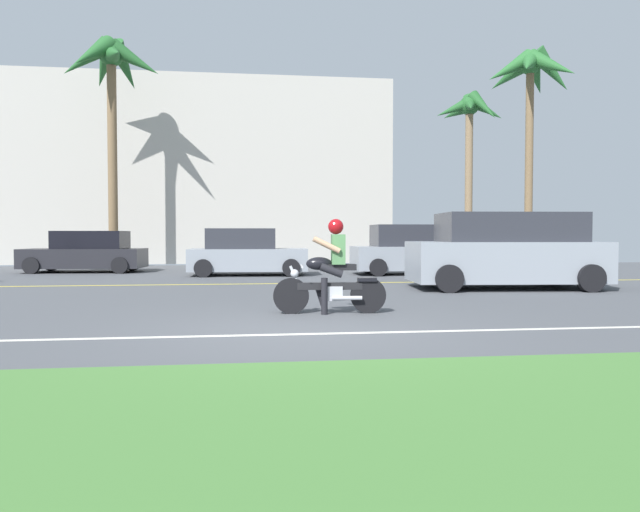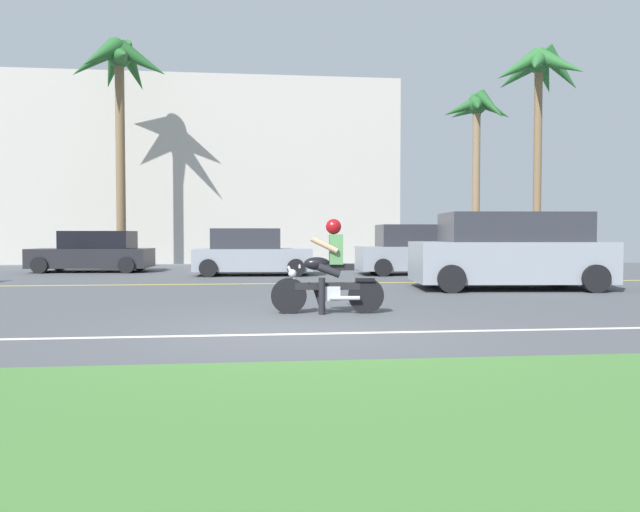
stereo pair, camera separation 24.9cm
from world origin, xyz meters
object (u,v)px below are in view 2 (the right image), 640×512
at_px(parked_car_0, 94,253).
at_px(palm_tree_2, 539,78).
at_px(suv_nearby, 510,252).
at_px(parked_car_1, 252,253).
at_px(motorcyclist, 329,274).
at_px(parked_car_2, 423,251).
at_px(palm_tree_0, 118,74).
at_px(palm_tree_1, 477,121).

bearing_deg(parked_car_0, palm_tree_2, 6.82).
bearing_deg(suv_nearby, parked_car_1, 138.21).
bearing_deg(motorcyclist, parked_car_1, 97.90).
distance_m(parked_car_1, palm_tree_2, 14.45).
bearing_deg(palm_tree_2, parked_car_1, -159.80).
xyz_separation_m(motorcyclist, parked_car_0, (-6.86, 11.88, 0.01)).
distance_m(parked_car_0, parked_car_1, 5.98).
xyz_separation_m(parked_car_1, parked_car_2, (5.61, -0.26, 0.05)).
height_order(motorcyclist, parked_car_2, parked_car_2).
xyz_separation_m(parked_car_2, palm_tree_2, (6.22, 4.61, 7.01)).
relative_size(palm_tree_0, palm_tree_1, 1.31).
bearing_deg(suv_nearby, parked_car_0, 146.28).
bearing_deg(parked_car_2, parked_car_0, 167.17).
xyz_separation_m(palm_tree_0, palm_tree_1, (13.98, -1.72, -1.91)).
bearing_deg(palm_tree_0, palm_tree_2, -2.19).
bearing_deg(palm_tree_2, parked_car_2, -143.45).
relative_size(parked_car_0, palm_tree_0, 0.46).
relative_size(parked_car_0, palm_tree_2, 0.45).
bearing_deg(palm_tree_1, parked_car_2, -131.75).
bearing_deg(palm_tree_0, motorcyclist, -65.86).
distance_m(palm_tree_0, palm_tree_2, 17.05).
height_order(parked_car_2, palm_tree_1, palm_tree_1).
relative_size(motorcyclist, palm_tree_2, 0.21).
bearing_deg(parked_car_0, palm_tree_1, 4.01).
relative_size(suv_nearby, parked_car_2, 1.10).
xyz_separation_m(parked_car_1, palm_tree_2, (11.83, 4.35, 7.07)).
bearing_deg(palm_tree_1, suv_nearby, -105.81).
bearing_deg(motorcyclist, parked_car_0, 120.02).
distance_m(suv_nearby, parked_car_2, 5.37).
height_order(parked_car_2, palm_tree_0, palm_tree_0).
distance_m(parked_car_1, palm_tree_1, 10.63).
bearing_deg(palm_tree_2, palm_tree_1, -160.69).
distance_m(motorcyclist, parked_car_2, 10.27).
height_order(motorcyclist, palm_tree_1, palm_tree_1).
bearing_deg(palm_tree_2, palm_tree_0, 177.81).
bearing_deg(parked_car_2, suv_nearby, -83.07).
relative_size(motorcyclist, parked_car_0, 0.45).
relative_size(motorcyclist, palm_tree_1, 0.27).
relative_size(parked_car_2, palm_tree_1, 0.64).
bearing_deg(parked_car_2, palm_tree_2, 36.55).
xyz_separation_m(palm_tree_1, palm_tree_2, (3.06, 1.07, 2.03)).
distance_m(parked_car_2, palm_tree_2, 10.45).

